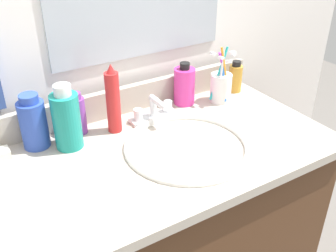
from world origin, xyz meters
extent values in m
cube|color=#B2A899|center=(0.00, 0.00, 0.86)|extent=(1.00, 0.54, 0.03)
cube|color=#B2A899|center=(0.00, 0.26, 0.92)|extent=(1.00, 0.02, 0.09)
cube|color=white|center=(0.00, 0.32, 0.65)|extent=(2.10, 0.04, 1.30)
torus|color=white|center=(0.07, -0.03, 0.88)|extent=(0.37, 0.37, 0.02)
ellipsoid|color=white|center=(0.07, -0.03, 0.83)|extent=(0.32, 0.32, 0.11)
cylinder|color=#B2B5BA|center=(0.07, -0.03, 0.80)|extent=(0.04, 0.04, 0.01)
cube|color=silver|center=(0.07, 0.17, 0.88)|extent=(0.16, 0.05, 0.01)
cylinder|color=silver|center=(0.07, 0.17, 0.91)|extent=(0.02, 0.02, 0.06)
cylinder|color=silver|center=(0.07, 0.13, 0.94)|extent=(0.02, 0.09, 0.02)
cylinder|color=silver|center=(0.01, 0.17, 0.90)|extent=(0.03, 0.03, 0.04)
cylinder|color=silver|center=(0.12, 0.17, 0.90)|extent=(0.03, 0.03, 0.04)
cylinder|color=red|center=(-0.07, 0.17, 0.97)|extent=(0.04, 0.04, 0.19)
cone|color=red|center=(-0.07, 0.17, 1.07)|extent=(0.03, 0.03, 0.03)
cylinder|color=gold|center=(0.43, 0.20, 0.92)|extent=(0.05, 0.05, 0.10)
cylinder|color=black|center=(0.43, 0.20, 0.98)|extent=(0.03, 0.03, 0.02)
cylinder|color=#2D4CB2|center=(-0.29, 0.20, 0.94)|extent=(0.08, 0.08, 0.14)
cylinder|color=#2D4CB2|center=(-0.29, 0.20, 1.02)|extent=(0.05, 0.05, 0.02)
cylinder|color=#D8338C|center=(0.22, 0.21, 0.93)|extent=(0.07, 0.07, 0.13)
cylinder|color=black|center=(0.22, 0.21, 1.01)|extent=(0.03, 0.03, 0.02)
cylinder|color=#7A3899|center=(-0.16, 0.21, 0.93)|extent=(0.05, 0.05, 0.11)
cylinder|color=#7A3899|center=(-0.16, 0.21, 0.99)|extent=(0.03, 0.03, 0.02)
cylinder|color=teal|center=(-0.22, 0.15, 0.95)|extent=(0.08, 0.08, 0.16)
cylinder|color=white|center=(-0.22, 0.15, 1.05)|extent=(0.05, 0.05, 0.03)
cylinder|color=white|center=(0.33, 0.16, 0.92)|extent=(0.07, 0.07, 0.10)
cylinder|color=#26B2B2|center=(0.32, 0.16, 0.98)|extent=(0.07, 0.01, 0.18)
cube|color=white|center=(0.29, 0.16, 1.05)|extent=(0.01, 0.02, 0.01)
cylinder|color=white|center=(0.32, 0.15, 0.97)|extent=(0.04, 0.03, 0.17)
cube|color=white|center=(0.31, 0.14, 1.04)|extent=(0.01, 0.02, 0.01)
cylinder|color=orange|center=(0.34, 0.15, 0.97)|extent=(0.03, 0.04, 0.18)
cube|color=white|center=(0.35, 0.13, 1.05)|extent=(0.01, 0.02, 0.01)
cylinder|color=#B23FBF|center=(0.35, 0.16, 0.97)|extent=(0.07, 0.01, 0.17)
cube|color=white|center=(0.37, 0.16, 1.04)|extent=(0.01, 0.02, 0.01)
cylinder|color=blue|center=(0.33, 0.15, 0.96)|extent=(0.01, 0.05, 0.16)
cube|color=white|center=(0.33, 0.12, 1.03)|extent=(0.01, 0.02, 0.01)
camera|label=1|loc=(-0.47, -0.81, 1.49)|focal=42.21mm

